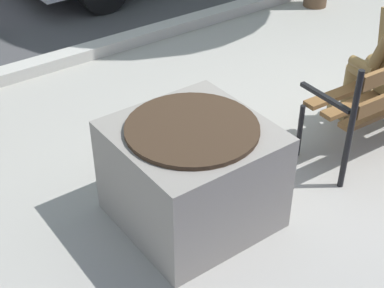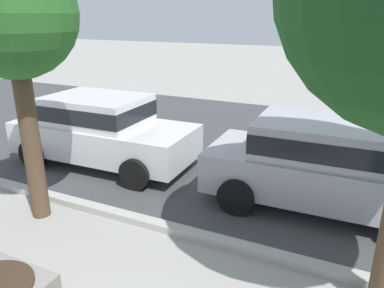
{
  "view_description": "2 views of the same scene",
  "coord_description": "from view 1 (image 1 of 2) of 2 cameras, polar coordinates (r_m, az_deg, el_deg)",
  "views": [
    {
      "loc": [
        -3.67,
        -2.1,
        2.65
      ],
      "look_at": [
        -1.93,
        0.28,
        0.6
      ],
      "focal_mm": 53.32,
      "sensor_mm": 36.0,
      "label": 1
    },
    {
      "loc": [
        1.14,
        -1.54,
        3.25
      ],
      "look_at": [
        -1.86,
        4.78,
        0.8
      ],
      "focal_mm": 34.73,
      "sensor_mm": 36.0,
      "label": 2
    }
  ],
  "objects": [
    {
      "name": "curb_stone",
      "position": [
        6.72,
        0.04,
        12.15
      ],
      "size": [
        60.0,
        0.2,
        0.12
      ],
      "primitive_type": "cube",
      "color": "#B2AFA8",
      "rests_on": "ground"
    },
    {
      "name": "concrete_planter",
      "position": [
        3.72,
        0.0,
        -2.98
      ],
      "size": [
        0.94,
        0.94,
        0.73
      ],
      "color": "gray",
      "rests_on": "ground"
    }
  ]
}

